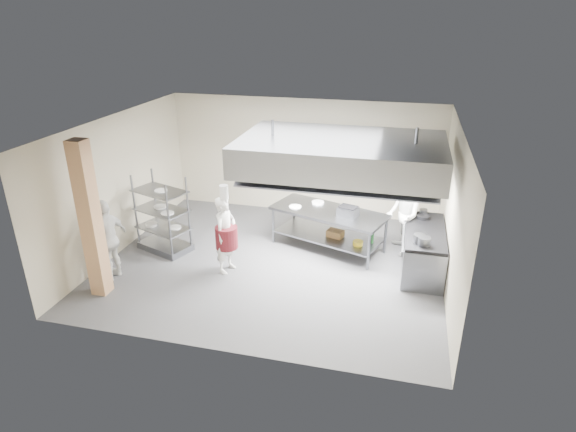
% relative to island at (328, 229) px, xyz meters
% --- Properties ---
extents(floor, '(7.00, 7.00, 0.00)m').
position_rel_island_xyz_m(floor, '(-1.00, -1.00, -0.46)').
color(floor, '#373739').
rests_on(floor, ground).
extents(ceiling, '(7.00, 7.00, 0.00)m').
position_rel_island_xyz_m(ceiling, '(-1.00, -1.00, 2.54)').
color(ceiling, silver).
rests_on(ceiling, wall_back).
extents(wall_back, '(7.00, 0.00, 7.00)m').
position_rel_island_xyz_m(wall_back, '(-1.00, 2.00, 1.04)').
color(wall_back, '#BDB296').
rests_on(wall_back, ground).
extents(wall_left, '(0.00, 6.00, 6.00)m').
position_rel_island_xyz_m(wall_left, '(-4.50, -1.00, 1.04)').
color(wall_left, '#BDB296').
rests_on(wall_left, ground).
extents(wall_right, '(0.00, 6.00, 6.00)m').
position_rel_island_xyz_m(wall_right, '(2.50, -1.00, 1.04)').
color(wall_right, '#BDB296').
rests_on(wall_right, ground).
extents(column, '(0.30, 0.30, 3.00)m').
position_rel_island_xyz_m(column, '(-3.90, -2.90, 1.04)').
color(column, tan).
rests_on(column, floor).
extents(exhaust_hood, '(4.00, 2.50, 0.60)m').
position_rel_island_xyz_m(exhaust_hood, '(0.30, -0.60, 1.94)').
color(exhaust_hood, slate).
rests_on(exhaust_hood, ceiling).
extents(hood_strip_a, '(1.60, 0.12, 0.04)m').
position_rel_island_xyz_m(hood_strip_a, '(-0.60, -0.60, 1.62)').
color(hood_strip_a, white).
rests_on(hood_strip_a, exhaust_hood).
extents(hood_strip_b, '(1.60, 0.12, 0.04)m').
position_rel_island_xyz_m(hood_strip_b, '(1.20, -0.60, 1.62)').
color(hood_strip_b, white).
rests_on(hood_strip_b, exhaust_hood).
extents(wall_shelf, '(1.50, 0.28, 0.04)m').
position_rel_island_xyz_m(wall_shelf, '(0.80, 1.84, 1.04)').
color(wall_shelf, slate).
rests_on(wall_shelf, wall_back).
extents(island, '(2.75, 1.83, 0.91)m').
position_rel_island_xyz_m(island, '(0.00, 0.00, 0.00)').
color(island, slate).
rests_on(island, floor).
extents(island_worktop, '(2.75, 1.83, 0.06)m').
position_rel_island_xyz_m(island_worktop, '(0.00, 0.00, 0.42)').
color(island_worktop, slate).
rests_on(island_worktop, island).
extents(island_undershelf, '(2.53, 1.66, 0.04)m').
position_rel_island_xyz_m(island_undershelf, '(0.00, 0.00, -0.16)').
color(island_undershelf, slate).
rests_on(island_undershelf, island).
extents(pass_rack, '(1.32, 1.03, 1.74)m').
position_rel_island_xyz_m(pass_rack, '(-3.56, -0.96, 0.41)').
color(pass_rack, gray).
rests_on(pass_rack, floor).
extents(cooking_range, '(0.80, 2.00, 0.84)m').
position_rel_island_xyz_m(cooking_range, '(2.08, -0.50, -0.04)').
color(cooking_range, gray).
rests_on(cooking_range, floor).
extents(range_top, '(0.78, 1.96, 0.06)m').
position_rel_island_xyz_m(range_top, '(2.08, -0.50, 0.41)').
color(range_top, black).
rests_on(range_top, cooking_range).
extents(chef_head, '(0.51, 0.67, 1.63)m').
position_rel_island_xyz_m(chef_head, '(-1.85, -1.54, 0.36)').
color(chef_head, white).
rests_on(chef_head, floor).
extents(chef_line, '(0.85, 1.00, 1.79)m').
position_rel_island_xyz_m(chef_line, '(1.60, 0.17, 0.44)').
color(chef_line, white).
rests_on(chef_line, floor).
extents(chef_plating, '(0.52, 1.03, 1.68)m').
position_rel_island_xyz_m(chef_plating, '(-4.00, -2.35, 0.39)').
color(chef_plating, silver).
rests_on(chef_plating, floor).
extents(griddle, '(0.49, 0.43, 0.20)m').
position_rel_island_xyz_m(griddle, '(0.45, -0.19, 0.56)').
color(griddle, slate).
rests_on(griddle, island_worktop).
extents(wicker_basket, '(0.41, 0.34, 0.16)m').
position_rel_island_xyz_m(wicker_basket, '(0.18, -0.06, -0.06)').
color(wicker_basket, olive).
rests_on(wicker_basket, island_undershelf).
extents(stockpot, '(0.23, 0.23, 0.16)m').
position_rel_island_xyz_m(stockpot, '(1.94, -1.10, 0.53)').
color(stockpot, gray).
rests_on(stockpot, range_top).
extents(plate_stack, '(0.28, 0.28, 0.05)m').
position_rel_island_xyz_m(plate_stack, '(-3.56, -0.96, 0.10)').
color(plate_stack, silver).
rests_on(plate_stack, pass_rack).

